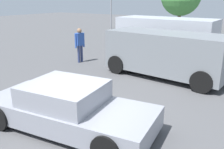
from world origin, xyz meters
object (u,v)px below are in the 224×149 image
at_px(suv_dark, 166,53).
at_px(pedestrian, 80,42).
at_px(van_white, 165,37).
at_px(sedan_foreground, 68,108).

xyz_separation_m(suv_dark, pedestrian, (-4.56, -0.10, 0.02)).
xyz_separation_m(van_white, pedestrian, (-3.29, -3.33, -0.13)).
height_order(sedan_foreground, suv_dark, suv_dark).
relative_size(van_white, suv_dark, 1.04).
distance_m(suv_dark, pedestrian, 4.56).
distance_m(sedan_foreground, pedestrian, 6.75).
relative_size(sedan_foreground, van_white, 0.87).
distance_m(sedan_foreground, van_white, 8.73).
bearing_deg(suv_dark, van_white, -62.96).
relative_size(suv_dark, pedestrian, 2.92).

